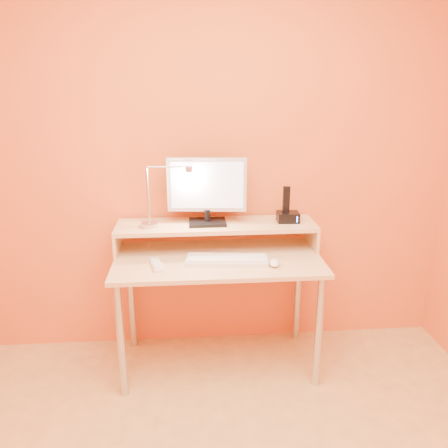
{
  "coord_description": "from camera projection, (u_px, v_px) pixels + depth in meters",
  "views": [
    {
      "loc": [
        -0.16,
        -1.26,
        1.72
      ],
      "look_at": [
        0.03,
        1.13,
        0.94
      ],
      "focal_mm": 36.3,
      "sensor_mm": 36.0,
      "label": 1
    }
  ],
  "objects": [
    {
      "name": "desk_lower",
      "position": [
        218.0,
        259.0,
        2.64
      ],
      "size": [
        1.2,
        0.6,
        0.02
      ],
      "primitive_type": "cube",
      "color": "#DDB27F",
      "rests_on": "floor"
    },
    {
      "name": "lamp_post",
      "position": [
        148.0,
        195.0,
        2.61
      ],
      "size": [
        0.01,
        0.01,
        0.33
      ],
      "primitive_type": "cylinder",
      "color": "#BBBBC3",
      "rests_on": "lamp_base"
    },
    {
      "name": "monitor_neck",
      "position": [
        207.0,
        215.0,
        2.7
      ],
      "size": [
        0.04,
        0.04,
        0.07
      ],
      "primitive_type": "cylinder",
      "color": "black",
      "rests_on": "monitor_foot"
    },
    {
      "name": "mouse",
      "position": [
        275.0,
        263.0,
        2.51
      ],
      "size": [
        0.07,
        0.11,
        0.03
      ],
      "primitive_type": "ellipsoid",
      "rotation": [
        0.0,
        0.0,
        -0.18
      ],
      "color": "white",
      "rests_on": "desk_lower"
    },
    {
      "name": "shelf_riser_left",
      "position": [
        118.0,
        241.0,
        2.71
      ],
      "size": [
        0.02,
        0.3,
        0.14
      ],
      "primitive_type": "cube",
      "color": "#DDB27F",
      "rests_on": "desk_lower"
    },
    {
      "name": "phone_handset",
      "position": [
        286.0,
        200.0,
        2.71
      ],
      "size": [
        0.04,
        0.03,
        0.16
      ],
      "primitive_type": "cube",
      "rotation": [
        0.0,
        0.0,
        -0.03
      ],
      "color": "black",
      "rests_on": "phone_dock"
    },
    {
      "name": "phone_led",
      "position": [
        297.0,
        219.0,
        2.7
      ],
      "size": [
        0.01,
        0.0,
        0.04
      ],
      "primitive_type": "cube",
      "color": "#396CFF",
      "rests_on": "phone_dock"
    },
    {
      "name": "desk_leg_br",
      "position": [
        298.0,
        292.0,
        3.03
      ],
      "size": [
        0.04,
        0.04,
        0.69
      ],
      "primitive_type": "cylinder",
      "color": "#BBBBC3",
      "rests_on": "floor"
    },
    {
      "name": "desk_leg_bl",
      "position": [
        131.0,
        299.0,
        2.94
      ],
      "size": [
        0.04,
        0.04,
        0.69
      ],
      "primitive_type": "cylinder",
      "color": "#BBBBC3",
      "rests_on": "floor"
    },
    {
      "name": "monitor_screen",
      "position": [
        207.0,
        185.0,
        2.64
      ],
      "size": [
        0.42,
        0.05,
        0.28
      ],
      "primitive_type": "cube",
      "rotation": [
        0.0,
        0.0,
        -0.1
      ],
      "color": "#D3DAFF",
      "rests_on": "monitor_panel"
    },
    {
      "name": "monitor_foot",
      "position": [
        207.0,
        222.0,
        2.72
      ],
      "size": [
        0.22,
        0.16,
        0.02
      ],
      "primitive_type": "cube",
      "color": "black",
      "rests_on": "desk_shelf"
    },
    {
      "name": "monitor_panel",
      "position": [
        207.0,
        185.0,
        2.66
      ],
      "size": [
        0.47,
        0.08,
        0.32
      ],
      "primitive_type": "cube",
      "rotation": [
        0.0,
        0.0,
        -0.1
      ],
      "color": "silver",
      "rests_on": "monitor_neck"
    },
    {
      "name": "lamp_bulb",
      "position": [
        189.0,
        172.0,
        2.58
      ],
      "size": [
        0.03,
        0.03,
        0.0
      ],
      "primitive_type": "cylinder",
      "color": "#FFEAC6",
      "rests_on": "lamp_head"
    },
    {
      "name": "keyboard",
      "position": [
        227.0,
        260.0,
        2.56
      ],
      "size": [
        0.47,
        0.19,
        0.02
      ],
      "primitive_type": "cube",
      "rotation": [
        0.0,
        0.0,
        -0.1
      ],
      "color": "silver",
      "rests_on": "desk_lower"
    },
    {
      "name": "phone_dock",
      "position": [
        288.0,
        217.0,
        2.75
      ],
      "size": [
        0.13,
        0.1,
        0.06
      ],
      "primitive_type": "cube",
      "rotation": [
        0.0,
        0.0,
        -0.03
      ],
      "color": "black",
      "rests_on": "desk_shelf"
    },
    {
      "name": "monitor_back",
      "position": [
        207.0,
        184.0,
        2.68
      ],
      "size": [
        0.42,
        0.05,
        0.27
      ],
      "primitive_type": "cube",
      "rotation": [
        0.0,
        0.0,
        -0.1
      ],
      "color": "black",
      "rests_on": "monitor_panel"
    },
    {
      "name": "desk_leg_fr",
      "position": [
        319.0,
        332.0,
        2.55
      ],
      "size": [
        0.04,
        0.04,
        0.69
      ],
      "primitive_type": "cylinder",
      "color": "#BBBBC3",
      "rests_on": "floor"
    },
    {
      "name": "lamp_head",
      "position": [
        189.0,
        169.0,
        2.58
      ],
      "size": [
        0.04,
        0.04,
        0.03
      ],
      "primitive_type": "cylinder",
      "color": "#BBBBC3",
      "rests_on": "lamp_arm"
    },
    {
      "name": "shelf_riser_right",
      "position": [
        312.0,
        235.0,
        2.8
      ],
      "size": [
        0.02,
        0.3,
        0.14
      ],
      "primitive_type": "cube",
      "color": "#DDB27F",
      "rests_on": "desk_lower"
    },
    {
      "name": "lamp_arm",
      "position": [
        168.0,
        167.0,
        2.56
      ],
      "size": [
        0.24,
        0.01,
        0.01
      ],
      "primitive_type": "cylinder",
      "rotation": [
        0.0,
        1.57,
        0.0
      ],
      "color": "#BBBBC3",
      "rests_on": "lamp_post"
    },
    {
      "name": "wall_back",
      "position": [
        214.0,
        158.0,
        2.77
      ],
      "size": [
        3.0,
        0.04,
        2.5
      ],
      "primitive_type": "cube",
      "color": "#D16028",
      "rests_on": "floor"
    },
    {
      "name": "desk_shelf",
      "position": [
        216.0,
        225.0,
        2.73
      ],
      "size": [
        1.2,
        0.3,
        0.02
      ],
      "primitive_type": "cube",
      "color": "#DDB27F",
      "rests_on": "desk_lower"
    },
    {
      "name": "lamp_base",
      "position": [
        149.0,
        225.0,
        2.66
      ],
      "size": [
        0.1,
        0.1,
        0.02
      ],
      "primitive_type": "cylinder",
      "color": "#BBBBC3",
      "rests_on": "desk_shelf"
    },
    {
      "name": "desk_leg_fl",
      "position": [
        121.0,
        341.0,
        2.47
      ],
      "size": [
        0.04,
        0.04,
        0.69
      ],
      "primitive_type": "cylinder",
      "color": "#BBBBC3",
      "rests_on": "floor"
    },
    {
      "name": "remote_control",
      "position": [
        156.0,
        264.0,
        2.51
      ],
      "size": [
        0.09,
        0.2,
        0.02
      ],
      "primitive_type": "cube",
      "rotation": [
        0.0,
        0.0,
        0.23
      ],
      "color": "silver",
      "rests_on": "desk_lower"
    }
  ]
}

